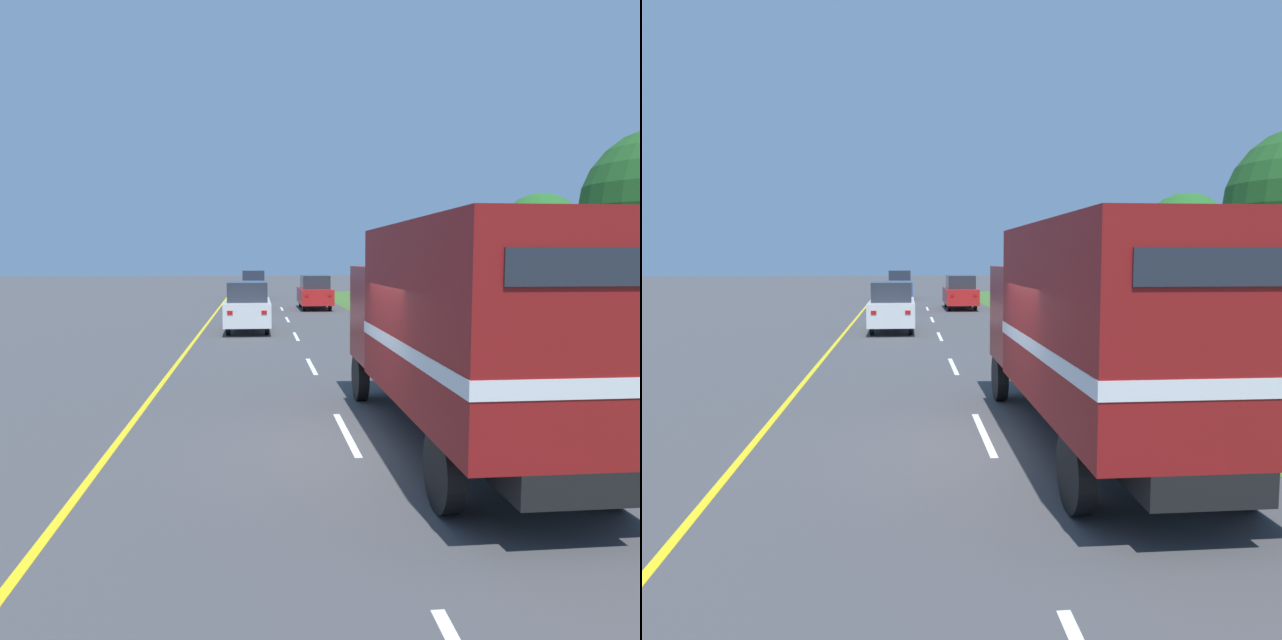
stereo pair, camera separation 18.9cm
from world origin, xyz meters
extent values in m
plane|color=#444447|center=(0.00, 0.00, 0.00)|extent=(200.00, 200.00, 0.00)
cube|color=#3D6628|center=(13.70, 15.97, 0.00)|extent=(20.00, 60.69, 0.01)
cube|color=yellow|center=(-3.70, 15.97, 0.00)|extent=(0.12, 60.69, 0.01)
cube|color=white|center=(0.00, 0.73, 0.00)|extent=(0.12, 2.60, 0.01)
cube|color=white|center=(0.00, 7.33, 0.00)|extent=(0.12, 2.60, 0.01)
cube|color=white|center=(0.00, 13.93, 0.00)|extent=(0.12, 2.60, 0.01)
cube|color=white|center=(0.00, 20.53, 0.00)|extent=(0.12, 2.60, 0.01)
cube|color=white|center=(0.00, 27.13, 0.00)|extent=(0.12, 2.60, 0.01)
cylinder|color=black|center=(0.65, 3.19, 0.50)|extent=(0.22, 1.00, 1.00)
cylinder|color=black|center=(2.66, 3.19, 0.50)|extent=(0.22, 1.00, 1.00)
cylinder|color=black|center=(0.65, -2.60, 0.50)|extent=(0.22, 1.00, 1.00)
cylinder|color=black|center=(2.66, -2.60, 0.50)|extent=(0.22, 1.00, 1.00)
cube|color=black|center=(1.65, 0.00, 0.68)|extent=(1.28, 7.74, 0.36)
cube|color=maroon|center=(1.65, -1.05, 2.13)|extent=(2.34, 5.64, 2.55)
cube|color=white|center=(1.65, -1.05, 1.69)|extent=(2.36, 5.66, 0.20)
cube|color=#232833|center=(1.65, -3.88, 2.84)|extent=(1.75, 0.03, 0.36)
cube|color=maroon|center=(1.65, 2.82, 1.81)|extent=(2.24, 2.10, 1.90)
cube|color=#283342|center=(1.65, 3.88, 2.05)|extent=(1.99, 0.03, 0.85)
cylinder|color=black|center=(-2.56, 17.37, 0.33)|extent=(0.16, 0.66, 0.66)
cylinder|color=black|center=(-1.09, 17.37, 0.33)|extent=(0.16, 0.66, 0.66)
cylinder|color=black|center=(-2.56, 14.57, 0.33)|extent=(0.16, 0.66, 0.66)
cylinder|color=black|center=(-1.09, 14.57, 0.33)|extent=(0.16, 0.66, 0.66)
cube|color=white|center=(-1.82, 15.97, 0.78)|extent=(1.80, 4.51, 0.91)
cube|color=#282D38|center=(-1.82, 15.79, 1.62)|extent=(1.55, 2.48, 0.77)
cube|color=red|center=(-2.45, 13.70, 0.94)|extent=(0.20, 0.03, 0.14)
cube|color=red|center=(-1.19, 13.70, 0.94)|extent=(0.20, 0.03, 0.14)
cylinder|color=black|center=(1.17, 28.29, 0.33)|extent=(0.16, 0.66, 0.66)
cylinder|color=black|center=(2.65, 28.29, 0.33)|extent=(0.16, 0.66, 0.66)
cylinder|color=black|center=(1.17, 25.50, 0.33)|extent=(0.16, 0.66, 0.66)
cylinder|color=black|center=(2.65, 25.50, 0.33)|extent=(0.16, 0.66, 0.66)
cube|color=red|center=(1.91, 26.89, 0.77)|extent=(1.80, 4.50, 0.89)
cube|color=#282D38|center=(1.91, 26.71, 1.59)|extent=(1.55, 2.47, 0.75)
cube|color=red|center=(1.28, 24.63, 0.93)|extent=(0.20, 0.03, 0.14)
cube|color=red|center=(2.54, 24.63, 0.93)|extent=(0.20, 0.03, 0.14)
cylinder|color=black|center=(-2.41, 37.63, 0.33)|extent=(0.16, 0.66, 0.66)
cylinder|color=black|center=(-0.93, 37.63, 0.33)|extent=(0.16, 0.66, 0.66)
cylinder|color=black|center=(-2.41, 35.01, 0.33)|extent=(0.16, 0.66, 0.66)
cylinder|color=black|center=(-0.93, 35.01, 0.33)|extent=(0.16, 0.66, 0.66)
cube|color=#234CAD|center=(-1.67, 36.32, 0.80)|extent=(1.80, 4.22, 0.95)
cube|color=#282D38|center=(-1.67, 36.15, 1.68)|extent=(1.55, 2.32, 0.81)
cube|color=red|center=(-2.30, 34.20, 0.97)|extent=(0.20, 0.03, 0.14)
cube|color=red|center=(-1.04, 34.20, 0.97)|extent=(0.20, 0.03, 0.14)
cylinder|color=#9E9EA3|center=(5.36, 4.80, 1.12)|extent=(0.09, 0.09, 2.24)
cylinder|color=#9E9EA3|center=(6.65, 4.80, 1.12)|extent=(0.09, 0.09, 2.24)
cube|color=#196B33|center=(6.01, 4.80, 1.58)|extent=(1.85, 0.06, 1.32)
cube|color=#196B33|center=(6.64, 4.80, 2.42)|extent=(0.59, 0.06, 0.32)
cube|color=silver|center=(6.01, 4.76, 1.58)|extent=(1.45, 0.02, 0.24)
cylinder|color=brown|center=(11.15, 17.52, 1.17)|extent=(0.40, 0.40, 2.33)
sphere|color=#236023|center=(11.15, 17.52, 3.89)|extent=(3.88, 3.88, 3.88)
cylinder|color=white|center=(4.00, -0.26, 0.47)|extent=(0.07, 0.07, 0.95)
cylinder|color=orange|center=(4.00, -0.26, 0.74)|extent=(0.08, 0.08, 0.10)
camera|label=1|loc=(-1.47, -9.36, 2.91)|focal=35.00mm
camera|label=2|loc=(-1.28, -9.38, 2.91)|focal=35.00mm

